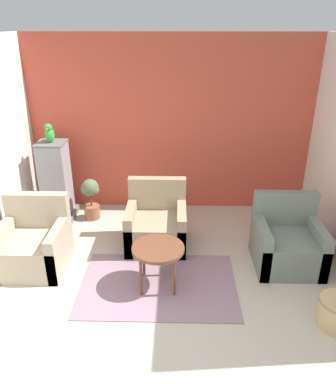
# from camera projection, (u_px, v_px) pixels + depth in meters

# --- Properties ---
(ground_plane) EXTENTS (20.00, 20.00, 0.00)m
(ground_plane) POSITION_uv_depth(u_px,v_px,m) (164.00, 353.00, 3.57)
(ground_plane) COLOR beige
(ground_plane) RESTS_ON ground
(wall_back_accent) EXTENTS (4.57, 0.06, 2.78)m
(wall_back_accent) POSITION_uv_depth(u_px,v_px,m) (171.00, 126.00, 5.95)
(wall_back_accent) COLOR #C64C38
(wall_back_accent) RESTS_ON ground_plane
(area_rug) EXTENTS (1.85, 1.26, 0.01)m
(area_rug) POSITION_uv_depth(u_px,v_px,m) (159.00, 284.00, 4.51)
(area_rug) COLOR gray
(area_rug) RESTS_ON ground_plane
(coffee_table) EXTENTS (0.61, 0.61, 0.54)m
(coffee_table) POSITION_uv_depth(u_px,v_px,m) (158.00, 251.00, 4.31)
(coffee_table) COLOR brown
(coffee_table) RESTS_ON ground_plane
(armchair_left) EXTENTS (0.82, 0.79, 0.89)m
(armchair_left) POSITION_uv_depth(u_px,v_px,m) (34.00, 246.00, 4.77)
(armchair_left) COLOR tan
(armchair_left) RESTS_ON ground_plane
(armchair_right) EXTENTS (0.82, 0.79, 0.89)m
(armchair_right) POSITION_uv_depth(u_px,v_px,m) (287.00, 244.00, 4.81)
(armchair_right) COLOR slate
(armchair_right) RESTS_ON ground_plane
(armchair_middle) EXTENTS (0.82, 0.79, 0.89)m
(armchair_middle) POSITION_uv_depth(u_px,v_px,m) (156.00, 226.00, 5.25)
(armchair_middle) COLOR #9E896B
(armchair_middle) RESTS_ON ground_plane
(birdcage) EXTENTS (0.51, 0.51, 1.26)m
(birdcage) POSITION_uv_depth(u_px,v_px,m) (56.00, 183.00, 5.85)
(birdcage) COLOR slate
(birdcage) RESTS_ON ground_plane
(parrot) EXTENTS (0.14, 0.24, 0.29)m
(parrot) POSITION_uv_depth(u_px,v_px,m) (50.00, 133.00, 5.53)
(parrot) COLOR green
(parrot) RESTS_ON birdcage
(potted_plant) EXTENTS (0.30, 0.27, 0.67)m
(potted_plant) POSITION_uv_depth(u_px,v_px,m) (91.00, 196.00, 5.91)
(potted_plant) COLOR brown
(potted_plant) RESTS_ON ground_plane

